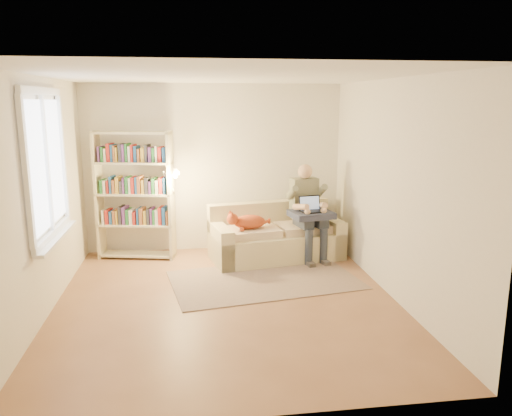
{
  "coord_description": "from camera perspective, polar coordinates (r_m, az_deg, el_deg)",
  "views": [
    {
      "loc": [
        -0.42,
        -5.56,
        2.33
      ],
      "look_at": [
        0.49,
        1.0,
        0.91
      ],
      "focal_mm": 35.0,
      "sensor_mm": 36.0,
      "label": 1
    }
  ],
  "objects": [
    {
      "name": "cat",
      "position": [
        7.21,
        -0.9,
        -1.54
      ],
      "size": [
        0.69,
        0.33,
        0.26
      ],
      "rotation": [
        0.0,
        0.0,
        0.18
      ],
      "color": "#D65A2A",
      "rests_on": "sofa"
    },
    {
      "name": "ceiling",
      "position": [
        5.58,
        -3.67,
        14.83
      ],
      "size": [
        4.0,
        4.5,
        0.02
      ],
      "primitive_type": "cube",
      "color": "white",
      "rests_on": "wall_back"
    },
    {
      "name": "wall_left",
      "position": [
        5.87,
        -23.36,
        0.97
      ],
      "size": [
        0.02,
        4.5,
        2.6
      ],
      "primitive_type": "cube",
      "color": "silver",
      "rests_on": "floor"
    },
    {
      "name": "wall_right",
      "position": [
        6.15,
        15.43,
        2.01
      ],
      "size": [
        0.02,
        4.5,
        2.6
      ],
      "primitive_type": "cube",
      "color": "silver",
      "rests_on": "floor"
    },
    {
      "name": "sofa",
      "position": [
        7.55,
        2.24,
        -3.54
      ],
      "size": [
        2.05,
        1.2,
        0.82
      ],
      "rotation": [
        0.0,
        0.0,
        0.18
      ],
      "color": "beige",
      "rests_on": "floor"
    },
    {
      "name": "blanket",
      "position": [
        7.36,
        6.28,
        -0.73
      ],
      "size": [
        0.67,
        0.58,
        0.09
      ],
      "primitive_type": "cube",
      "rotation": [
        0.0,
        0.0,
        0.18
      ],
      "color": "#2B304B",
      "rests_on": "person"
    },
    {
      "name": "wall_front",
      "position": [
        3.49,
        -0.59,
        -5.09
      ],
      "size": [
        4.0,
        0.02,
        2.6
      ],
      "primitive_type": "cube",
      "color": "silver",
      "rests_on": "floor"
    },
    {
      "name": "rug",
      "position": [
        6.69,
        0.98,
        -8.23
      ],
      "size": [
        2.62,
        1.8,
        0.01
      ],
      "primitive_type": "cube",
      "rotation": [
        0.0,
        0.0,
        0.16
      ],
      "color": "gray",
      "rests_on": "floor"
    },
    {
      "name": "bookshelf",
      "position": [
        7.6,
        -13.69,
        2.13
      ],
      "size": [
        1.26,
        0.6,
        1.92
      ],
      "rotation": [
        0.0,
        0.0,
        -0.21
      ],
      "color": "beige",
      "rests_on": "floor"
    },
    {
      "name": "person",
      "position": [
        7.47,
        5.91,
        0.15
      ],
      "size": [
        0.49,
        0.69,
        1.42
      ],
      "rotation": [
        0.0,
        0.0,
        0.18
      ],
      "color": "gray",
      "rests_on": "sofa"
    },
    {
      "name": "window",
      "position": [
        6.03,
        -22.45,
        2.06
      ],
      "size": [
        0.12,
        1.52,
        1.69
      ],
      "color": "white",
      "rests_on": "wall_left"
    },
    {
      "name": "floor",
      "position": [
        6.04,
        -3.34,
        -10.62
      ],
      "size": [
        4.5,
        4.5,
        0.0
      ],
      "primitive_type": "plane",
      "color": "brown",
      "rests_on": "ground"
    },
    {
      "name": "wall_back",
      "position": [
        7.89,
        -4.79,
        4.54
      ],
      "size": [
        4.0,
        0.02,
        2.6
      ],
      "primitive_type": "cube",
      "color": "silver",
      "rests_on": "floor"
    },
    {
      "name": "laptop",
      "position": [
        7.35,
        6.27,
        0.05
      ],
      "size": [
        0.37,
        0.31,
        0.3
      ],
      "rotation": [
        0.0,
        0.0,
        0.18
      ],
      "color": "black",
      "rests_on": "blanket"
    }
  ]
}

